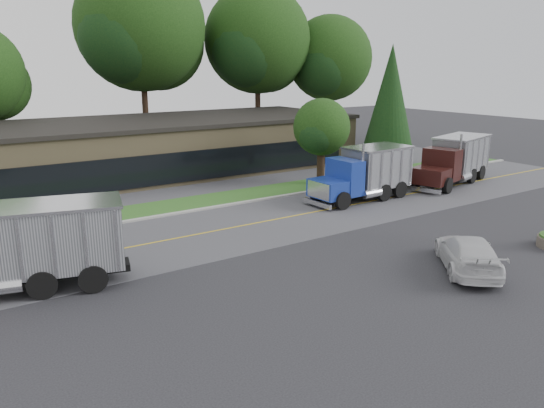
{
  "coord_description": "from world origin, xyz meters",
  "views": [
    {
      "loc": [
        -14.44,
        -14.85,
        8.49
      ],
      "look_at": [
        -0.17,
        6.33,
        1.8
      ],
      "focal_mm": 35.0,
      "sensor_mm": 36.0,
      "label": 1
    }
  ],
  "objects": [
    {
      "name": "evergreen_right",
      "position": [
        20.0,
        18.0,
        5.66
      ],
      "size": [
        4.53,
        4.53,
        10.31
      ],
      "color": "#382619",
      "rests_on": "ground"
    },
    {
      "name": "ground",
      "position": [
        0.0,
        0.0,
        0.0
      ],
      "size": [
        140.0,
        140.0,
        0.0
      ],
      "primitive_type": "plane",
      "color": "#333338",
      "rests_on": "ground"
    },
    {
      "name": "rally_car",
      "position": [
        4.39,
        -1.86,
        0.75
      ],
      "size": [
        4.94,
        5.25,
        1.49
      ],
      "primitive_type": "imported",
      "rotation": [
        0.0,
        0.0,
        2.43
      ],
      "color": "silver",
      "rests_on": "ground"
    },
    {
      "name": "road",
      "position": [
        0.0,
        9.0,
        0.0
      ],
      "size": [
        60.0,
        8.0,
        0.02
      ],
      "primitive_type": "cube",
      "color": "#59595E",
      "rests_on": "ground"
    },
    {
      "name": "center_line",
      "position": [
        0.0,
        9.0,
        0.0
      ],
      "size": [
        60.0,
        0.12,
        0.01
      ],
      "primitive_type": "cube",
      "color": "gold",
      "rests_on": "ground"
    },
    {
      "name": "dump_truck_blue",
      "position": [
        9.48,
        9.75,
        1.8
      ],
      "size": [
        7.36,
        2.87,
        3.36
      ],
      "rotation": [
        0.0,
        0.0,
        3.17
      ],
      "color": "black",
      "rests_on": "ground"
    },
    {
      "name": "tree_verge",
      "position": [
        10.07,
        15.05,
        3.98
      ],
      "size": [
        4.38,
        4.12,
        6.25
      ],
      "color": "#382619",
      "rests_on": "ground"
    },
    {
      "name": "tree_far_c",
      "position": [
        4.19,
        34.15,
        11.42
      ],
      "size": [
        12.54,
        11.8,
        17.89
      ],
      "color": "#382619",
      "rests_on": "ground"
    },
    {
      "name": "far_parking",
      "position": [
        0.0,
        20.0,
        0.0
      ],
      "size": [
        60.0,
        7.0,
        0.02
      ],
      "primitive_type": "cube",
      "color": "#59595E",
      "rests_on": "ground"
    },
    {
      "name": "tree_far_d",
      "position": [
        16.18,
        33.14,
        10.52
      ],
      "size": [
        11.56,
        10.88,
        16.49
      ],
      "color": "#382619",
      "rests_on": "ground"
    },
    {
      "name": "tree_far_e",
      "position": [
        24.15,
        31.12,
        8.81
      ],
      "size": [
        9.68,
        9.11,
        13.81
      ],
      "color": "#382619",
      "rests_on": "ground"
    },
    {
      "name": "strip_mall",
      "position": [
        2.0,
        26.0,
        2.0
      ],
      "size": [
        32.0,
        12.0,
        4.0
      ],
      "primitive_type": "cube",
      "color": "#877653",
      "rests_on": "ground"
    },
    {
      "name": "dump_truck_maroon",
      "position": [
        18.42,
        9.73,
        1.81
      ],
      "size": [
        8.9,
        4.6,
        3.36
      ],
      "rotation": [
        0.0,
        0.0,
        3.4
      ],
      "color": "black",
      "rests_on": "ground"
    },
    {
      "name": "curb",
      "position": [
        0.0,
        13.2,
        0.0
      ],
      "size": [
        60.0,
        0.3,
        0.12
      ],
      "primitive_type": "cube",
      "color": "#9E9E99",
      "rests_on": "ground"
    },
    {
      "name": "dump_truck_red",
      "position": [
        -11.65,
        6.44,
        1.81
      ],
      "size": [
        8.96,
        4.6,
        3.36
      ],
      "rotation": [
        0.0,
        0.0,
        2.88
      ],
      "color": "black",
      "rests_on": "ground"
    },
    {
      "name": "grass_verge",
      "position": [
        0.0,
        15.0,
        0.0
      ],
      "size": [
        60.0,
        3.4,
        0.03
      ],
      "primitive_type": "cube",
      "color": "#2C501B",
      "rests_on": "ground"
    }
  ]
}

